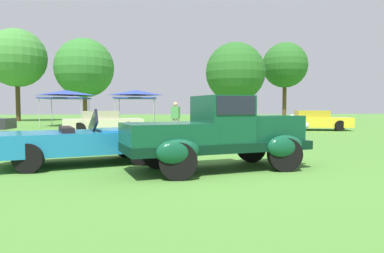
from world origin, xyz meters
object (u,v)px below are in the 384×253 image
Objects in this scene: show_car_yellow at (314,121)px; feature_pickup_truck at (219,132)px; spectator_near_truck at (176,117)px; canopy_tent_center_field at (136,94)px; neighbor_convertible at (88,141)px; canopy_tent_left_field at (65,94)px; show_car_orange at (227,120)px; show_car_cream at (103,122)px.

feature_pickup_truck is at bearing -122.38° from show_car_yellow.
canopy_tent_center_field is (-2.55, 8.98, 1.51)m from spectator_near_truck.
neighbor_convertible is 1.40× the size of canopy_tent_left_field.
spectator_near_truck reaches higher than neighbor_convertible.
show_car_yellow is (11.39, 11.81, 0.02)m from neighbor_convertible.
show_car_yellow is at bearing 20.76° from spectator_near_truck.
neighbor_convertible reaches higher than show_car_yellow.
canopy_tent_left_field is (-8.37, 19.36, 1.56)m from feature_pickup_truck.
show_car_orange is 0.94× the size of show_car_yellow.
canopy_tent_center_field is at bearing 89.70° from neighbor_convertible.
spectator_near_truck is (2.64, 8.49, 0.34)m from neighbor_convertible.
canopy_tent_center_field is at bearing 78.85° from show_car_cream.
show_car_yellow is (12.67, 1.31, 0.00)m from show_car_cream.
canopy_tent_center_field is (5.30, -0.71, -0.00)m from canopy_tent_left_field.
feature_pickup_truck is 18.96m from canopy_tent_center_field.
spectator_near_truck is (-8.76, -3.32, 0.31)m from show_car_yellow.
show_car_orange is (2.91, 13.75, -0.27)m from feature_pickup_truck.
canopy_tent_center_field reaches higher than show_car_yellow.
canopy_tent_left_field reaches higher than neighbor_convertible.
show_car_orange is 2.50× the size of spectator_near_truck.
spectator_near_truck is at bearing 72.75° from neighbor_convertible.
feature_pickup_truck is 1.39× the size of canopy_tent_left_field.
feature_pickup_truck is at bearing -86.90° from spectator_near_truck.
show_car_yellow is 1.48× the size of canopy_tent_center_field.
canopy_tent_center_field is at bearing 99.35° from feature_pickup_truck.
spectator_near_truck is at bearing -51.01° from canopy_tent_left_field.
feature_pickup_truck reaches higher than show_car_yellow.
canopy_tent_center_field reaches higher than spectator_near_truck.
canopy_tent_left_field is at bearing 105.98° from neighbor_convertible.
show_car_orange is at bearing -39.28° from canopy_tent_center_field.
feature_pickup_truck reaches higher than show_car_cream.
show_car_yellow is (5.32, -0.76, 0.00)m from show_car_orange.
canopy_tent_left_field is at bearing 113.38° from feature_pickup_truck.
show_car_orange is 1.31× the size of canopy_tent_left_field.
show_car_cream is at bearing -101.15° from canopy_tent_center_field.
canopy_tent_left_field is (-7.84, 9.69, 1.51)m from spectator_near_truck.
show_car_cream is at bearing -174.11° from show_car_yellow.
show_car_orange is (7.35, 2.07, -0.00)m from show_car_cream.
canopy_tent_left_field is at bearing 117.09° from show_car_cream.
feature_pickup_truck is at bearing -20.36° from neighbor_convertible.
show_car_yellow is 17.87m from canopy_tent_left_field.
show_car_cream is 12.74m from show_car_yellow.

